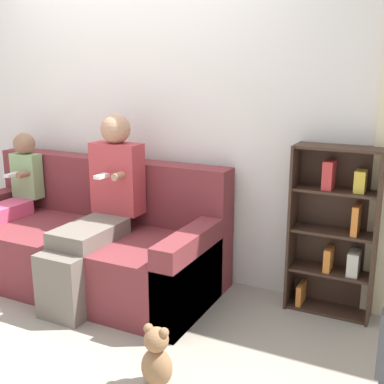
# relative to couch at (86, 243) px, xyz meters

# --- Properties ---
(ground_plane) EXTENTS (14.00, 14.00, 0.00)m
(ground_plane) POSITION_rel_couch_xyz_m (0.15, -0.57, -0.30)
(ground_plane) COLOR #9E9384
(back_wall) EXTENTS (10.00, 0.06, 2.55)m
(back_wall) POSITION_rel_couch_xyz_m (0.15, 0.48, 0.98)
(back_wall) COLOR silver
(back_wall) RESTS_ON ground_plane
(couch) EXTENTS (2.05, 0.92, 0.90)m
(couch) POSITION_rel_couch_xyz_m (0.00, 0.00, 0.00)
(couch) COLOR maroon
(couch) RESTS_ON ground_plane
(adult_seated) EXTENTS (0.38, 0.84, 1.27)m
(adult_seated) POSITION_rel_couch_xyz_m (0.23, -0.12, 0.35)
(adult_seated) COLOR #70665B
(adult_seated) RESTS_ON ground_plane
(bookshelf) EXTENTS (0.54, 0.23, 1.11)m
(bookshelf) POSITION_rel_couch_xyz_m (1.75, 0.36, 0.26)
(bookshelf) COLOR #3D281E
(bookshelf) RESTS_ON ground_plane
(teddy_bear) EXTENTS (0.17, 0.14, 0.34)m
(teddy_bear) POSITION_rel_couch_xyz_m (1.13, -0.87, -0.14)
(teddy_bear) COLOR #936B47
(teddy_bear) RESTS_ON ground_plane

